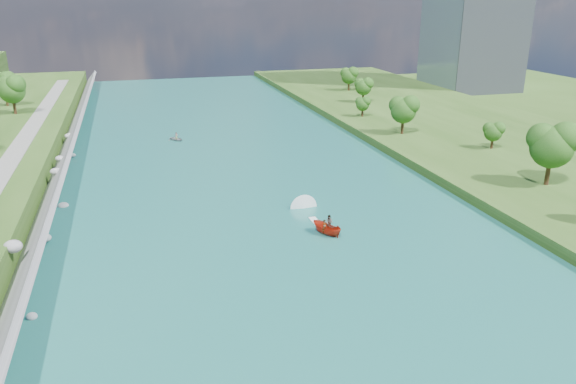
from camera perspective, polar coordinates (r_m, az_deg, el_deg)
name	(u,v)px	position (r m, az deg, el deg)	size (l,w,h in m)	color
ground	(289,256)	(60.35, 0.07, -6.54)	(260.00, 260.00, 0.00)	#2D5119
river_water	(249,195)	(78.28, -3.95, -0.32)	(55.00, 240.00, 0.10)	#185B56
berm_east	(549,163)	(100.08, 24.99, 2.69)	(44.00, 240.00, 1.50)	#2D5119
riprap_bank	(48,203)	(76.43, -23.18, -1.00)	(4.18, 236.00, 4.22)	slate
trees_east	(471,131)	(95.92, 18.11, 5.94)	(16.77, 135.11, 10.37)	#144C16
motorboat	(322,224)	(66.73, 3.49, -3.23)	(3.60, 18.87, 2.14)	#AA210D
raft	(177,138)	(109.88, -11.26, 5.36)	(3.71, 3.91, 1.52)	gray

